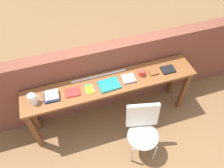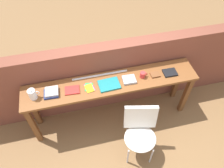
% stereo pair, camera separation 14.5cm
% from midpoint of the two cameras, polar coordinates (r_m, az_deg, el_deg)
% --- Properties ---
extents(ground_plane, '(40.00, 40.00, 0.00)m').
position_cam_midpoint_polar(ground_plane, '(3.64, 2.11, -12.17)').
color(ground_plane, brown).
extents(brick_wall_back, '(6.00, 0.20, 1.26)m').
position_cam_midpoint_polar(brick_wall_back, '(3.47, -0.30, 1.90)').
color(brick_wall_back, brown).
rests_on(brick_wall_back, ground).
extents(sideboard, '(2.50, 0.44, 0.88)m').
position_cam_midpoint_polar(sideboard, '(3.18, 1.10, -1.22)').
color(sideboard, brown).
rests_on(sideboard, ground).
extents(chair_white_moulded, '(0.53, 0.54, 0.89)m').
position_cam_midpoint_polar(chair_white_moulded, '(3.07, 8.76, -12.10)').
color(chair_white_moulded, silver).
rests_on(chair_white_moulded, ground).
extents(pitcher_white, '(0.14, 0.10, 0.18)m').
position_cam_midpoint_polar(pitcher_white, '(3.00, -18.75, -2.57)').
color(pitcher_white, white).
rests_on(pitcher_white, sideboard).
extents(book_stack_leftmost, '(0.20, 0.19, 0.05)m').
position_cam_midpoint_polar(book_stack_leftmost, '(3.01, -14.24, -2.23)').
color(book_stack_leftmost, navy).
rests_on(book_stack_leftmost, sideboard).
extents(magazine_cycling, '(0.21, 0.16, 0.02)m').
position_cam_midpoint_polar(magazine_cycling, '(3.01, -9.00, -1.61)').
color(magazine_cycling, red).
rests_on(magazine_cycling, sideboard).
extents(pamphlet_pile_colourful, '(0.14, 0.18, 0.01)m').
position_cam_midpoint_polar(pamphlet_pile_colourful, '(3.01, -4.58, -0.96)').
color(pamphlet_pile_colourful, purple).
rests_on(pamphlet_pile_colourful, sideboard).
extents(book_open_centre, '(0.30, 0.23, 0.02)m').
position_cam_midpoint_polar(book_open_centre, '(3.03, 0.62, -0.18)').
color(book_open_centre, '#19757A').
rests_on(book_open_centre, sideboard).
extents(book_grey_hardcover, '(0.19, 0.17, 0.03)m').
position_cam_midpoint_polar(book_grey_hardcover, '(3.10, 5.83, 1.11)').
color(book_grey_hardcover, '#9E9EA3').
rests_on(book_grey_hardcover, sideboard).
extents(mug, '(0.11, 0.08, 0.09)m').
position_cam_midpoint_polar(mug, '(3.15, 9.36, 2.36)').
color(mug, red).
rests_on(mug, sideboard).
extents(leather_journal_brown, '(0.13, 0.10, 0.02)m').
position_cam_midpoint_polar(leather_journal_brown, '(3.23, 12.47, 2.35)').
color(leather_journal_brown, brown).
rests_on(leather_journal_brown, sideboard).
extents(book_repair_rightmost, '(0.20, 0.16, 0.03)m').
position_cam_midpoint_polar(book_repair_rightmost, '(3.31, 16.11, 2.85)').
color(book_repair_rightmost, black).
rests_on(book_repair_rightmost, sideboard).
extents(ruler_metal_back_edge, '(0.81, 0.03, 0.00)m').
position_cam_midpoint_polar(ruler_metal_back_edge, '(3.16, -1.82, 2.31)').
color(ruler_metal_back_edge, silver).
rests_on(ruler_metal_back_edge, sideboard).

